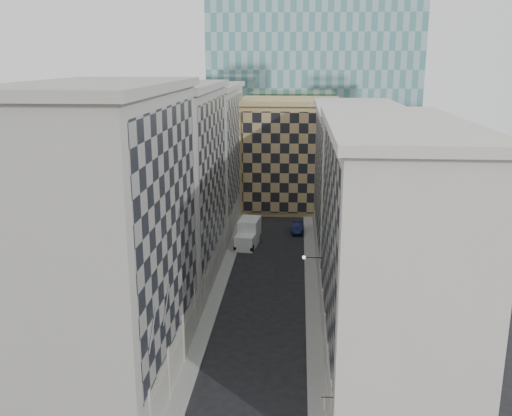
% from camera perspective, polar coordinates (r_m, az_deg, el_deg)
% --- Properties ---
extents(sidewalk_west, '(1.50, 100.00, 0.15)m').
position_cam_1_polar(sidewalk_west, '(65.28, -3.74, -8.04)').
color(sidewalk_west, gray).
rests_on(sidewalk_west, ground).
extents(sidewalk_east, '(1.50, 100.00, 0.15)m').
position_cam_1_polar(sidewalk_east, '(64.72, 5.60, -8.29)').
color(sidewalk_east, gray).
rests_on(sidewalk_east, ground).
extents(bldg_left_a, '(10.80, 22.80, 23.70)m').
position_cam_1_polar(bldg_left_a, '(45.10, -14.47, -3.13)').
color(bldg_left_a, '#9E9A8E').
rests_on(bldg_left_a, ground).
extents(bldg_left_b, '(10.80, 22.80, 22.70)m').
position_cam_1_polar(bldg_left_b, '(65.71, -8.42, 2.28)').
color(bldg_left_b, gray).
rests_on(bldg_left_b, ground).
extents(bldg_left_c, '(10.80, 22.80, 21.70)m').
position_cam_1_polar(bldg_left_c, '(87.00, -5.27, 5.08)').
color(bldg_left_c, '#9E9A8E').
rests_on(bldg_left_c, ground).
extents(bldg_right_a, '(10.80, 26.80, 20.70)m').
position_cam_1_polar(bldg_right_a, '(47.61, 13.07, -4.00)').
color(bldg_right_a, beige).
rests_on(bldg_right_a, ground).
extents(bldg_right_b, '(10.80, 28.80, 19.70)m').
position_cam_1_polar(bldg_right_b, '(73.61, 10.00, 2.38)').
color(bldg_right_b, beige).
rests_on(bldg_right_b, ground).
extents(tan_block, '(16.80, 14.80, 18.80)m').
position_cam_1_polar(tan_block, '(98.78, 3.41, 5.45)').
color(tan_block, tan).
rests_on(tan_block, ground).
extents(church_tower, '(7.20, 7.20, 51.50)m').
position_cam_1_polar(church_tower, '(111.66, 2.61, 15.54)').
color(church_tower, '#2C2722').
rests_on(church_tower, ground).
extents(flagpoles_left, '(0.10, 6.33, 2.33)m').
position_cam_1_polar(flagpoles_left, '(40.65, -9.60, -10.67)').
color(flagpoles_left, gray).
rests_on(flagpoles_left, ground).
extents(bracket_lamp, '(1.98, 0.36, 0.36)m').
position_cam_1_polar(bracket_lamp, '(56.89, 5.00, -4.95)').
color(bracket_lamp, black).
rests_on(bracket_lamp, ground).
extents(box_truck, '(3.36, 6.73, 3.55)m').
position_cam_1_polar(box_truck, '(79.66, -0.77, -2.63)').
color(box_truck, white).
rests_on(box_truck, ground).
extents(dark_car, '(1.67, 4.72, 1.55)m').
position_cam_1_polar(dark_car, '(85.78, 4.15, -1.94)').
color(dark_car, '#0F143A').
rests_on(dark_car, ground).
extents(shop_sign, '(0.79, 0.69, 0.77)m').
position_cam_1_polar(shop_sign, '(39.06, 6.84, -18.70)').
color(shop_sign, black).
rests_on(shop_sign, ground).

